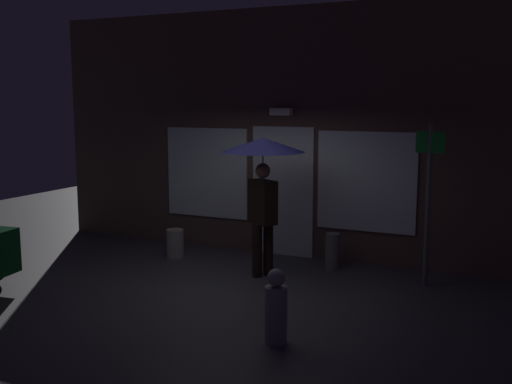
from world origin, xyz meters
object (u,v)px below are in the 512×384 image
(sidewalk_bollard_2, at_px, (332,251))
(fire_hydrant, at_px, (276,309))
(person_with_umbrella, at_px, (263,164))
(street_sign_post, at_px, (428,195))
(sidewalk_bollard, at_px, (175,243))

(sidewalk_bollard_2, height_order, fire_hydrant, fire_hydrant)
(person_with_umbrella, bearing_deg, street_sign_post, -134.66)
(fire_hydrant, bearing_deg, sidewalk_bollard_2, 96.62)
(sidewalk_bollard, bearing_deg, person_with_umbrella, -11.03)
(person_with_umbrella, xyz_separation_m, sidewalk_bollard, (-1.79, 0.35, -1.47))
(street_sign_post, relative_size, fire_hydrant, 2.77)
(street_sign_post, distance_m, fire_hydrant, 3.17)
(sidewalk_bollard, bearing_deg, fire_hydrant, -41.35)
(person_with_umbrella, height_order, fire_hydrant, person_with_umbrella)
(person_with_umbrella, relative_size, street_sign_post, 0.91)
(person_with_umbrella, bearing_deg, sidewalk_bollard, 21.26)
(street_sign_post, relative_size, sidewalk_bollard_2, 3.98)
(sidewalk_bollard_2, bearing_deg, sidewalk_bollard, -170.84)
(person_with_umbrella, relative_size, sidewalk_bollard_2, 3.61)
(street_sign_post, height_order, fire_hydrant, street_sign_post)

